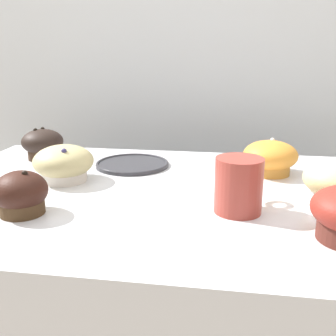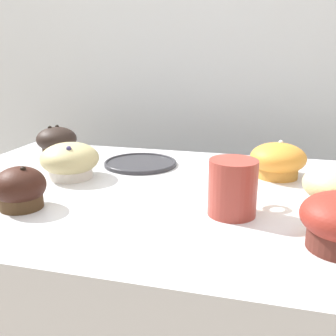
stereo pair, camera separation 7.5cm
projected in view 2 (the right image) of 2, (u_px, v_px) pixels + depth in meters
wall_back at (215, 132)px, 1.31m from camera, size 3.20×0.10×1.80m
muffin_front_center at (57, 141)px, 1.01m from camera, size 0.10×0.10×0.08m
muffin_back_left at (20, 189)px, 0.66m from camera, size 0.09×0.09×0.08m
muffin_front_right at (70, 161)px, 0.83m from camera, size 0.12×0.12×0.08m
muffin_back_center at (278, 160)px, 0.83m from camera, size 0.12×0.12×0.08m
coffee_cup at (233, 186)px, 0.63m from camera, size 0.08×0.11×0.09m
serving_plate at (140, 163)px, 0.93m from camera, size 0.17×0.17×0.01m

